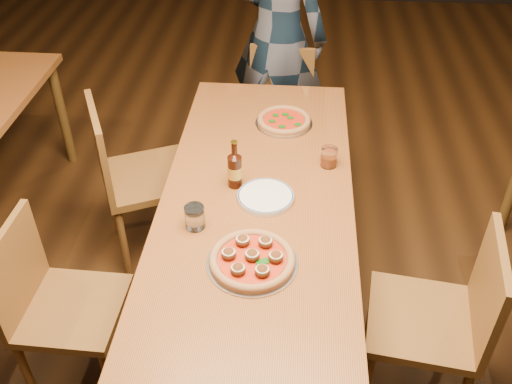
# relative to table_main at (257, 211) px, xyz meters

# --- Properties ---
(ground) EXTENTS (9.00, 9.00, 0.00)m
(ground) POSITION_rel_table_main_xyz_m (0.00, 0.00, -0.68)
(ground) COLOR black
(table_main) EXTENTS (0.80, 2.00, 0.75)m
(table_main) POSITION_rel_table_main_xyz_m (0.00, 0.00, 0.00)
(table_main) COLOR brown
(table_main) RESTS_ON ground
(chair_main_nw) EXTENTS (0.41, 0.41, 0.86)m
(chair_main_nw) POSITION_rel_table_main_xyz_m (-0.73, -0.38, -0.25)
(chair_main_nw) COLOR brown
(chair_main_nw) RESTS_ON ground
(chair_main_sw) EXTENTS (0.58, 0.58, 0.94)m
(chair_main_sw) POSITION_rel_table_main_xyz_m (-0.61, 0.48, -0.21)
(chair_main_sw) COLOR brown
(chair_main_sw) RESTS_ON ground
(chair_main_e) EXTENTS (0.48, 0.48, 0.91)m
(chair_main_e) POSITION_rel_table_main_xyz_m (0.68, -0.34, -0.22)
(chair_main_e) COLOR brown
(chair_main_e) RESTS_ON ground
(chair_end) EXTENTS (0.43, 0.43, 0.85)m
(chair_end) POSITION_rel_table_main_xyz_m (0.03, 1.19, -0.25)
(chair_end) COLOR brown
(chair_end) RESTS_ON ground
(pizza_meatball) EXTENTS (0.33, 0.33, 0.06)m
(pizza_meatball) POSITION_rel_table_main_xyz_m (0.01, -0.38, 0.09)
(pizza_meatball) COLOR #B7B7BF
(pizza_meatball) RESTS_ON table_main
(pizza_margherita) EXTENTS (0.28, 0.28, 0.04)m
(pizza_margherita) POSITION_rel_table_main_xyz_m (0.09, 0.60, 0.09)
(pizza_margherita) COLOR #B7B7BF
(pizza_margherita) RESTS_ON table_main
(plate_stack) EXTENTS (0.23, 0.23, 0.02)m
(plate_stack) POSITION_rel_table_main_xyz_m (0.04, -0.01, 0.08)
(plate_stack) COLOR white
(plate_stack) RESTS_ON table_main
(beer_bottle) EXTENTS (0.06, 0.06, 0.22)m
(beer_bottle) POSITION_rel_table_main_xyz_m (-0.10, 0.08, 0.15)
(beer_bottle) COLOR black
(beer_bottle) RESTS_ON table_main
(water_glass) EXTENTS (0.08, 0.08, 0.10)m
(water_glass) POSITION_rel_table_main_xyz_m (-0.23, -0.20, 0.12)
(water_glass) COLOR white
(water_glass) RESTS_ON table_main
(amber_glass) EXTENTS (0.07, 0.07, 0.09)m
(amber_glass) POSITION_rel_table_main_xyz_m (0.30, 0.26, 0.12)
(amber_glass) COLOR #973B11
(amber_glass) RESTS_ON table_main
(diner) EXTENTS (0.72, 0.59, 1.70)m
(diner) POSITION_rel_table_main_xyz_m (0.01, 1.44, 0.17)
(diner) COLOR black
(diner) RESTS_ON ground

